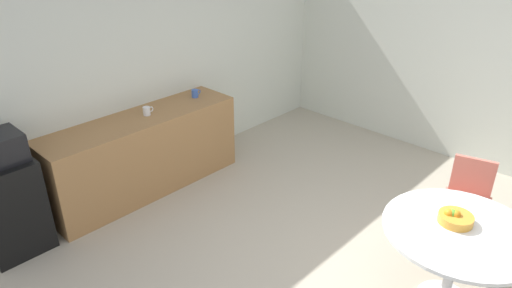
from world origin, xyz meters
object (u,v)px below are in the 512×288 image
Objects in this scene: round_table at (457,242)px; chair_coral at (469,191)px; fruit_bowl at (455,218)px; mug_green at (147,111)px; mini_fridge at (9,207)px; mug_white at (195,93)px.

round_table is 1.00m from chair_coral.
round_table is 4.41× the size of fruit_bowl.
chair_coral is 3.40m from mug_green.
fruit_bowl is 3.26m from mug_green.
mini_fridge is at bearing 124.49° from fruit_bowl.
mug_green is at bearing 101.07° from fruit_bowl.
fruit_bowl is (0.05, 0.07, 0.17)m from round_table.
mug_green is at bearing -0.14° from mini_fridge.
mug_green reaches higher than round_table.
chair_coral is 3.19m from mug_white.
fruit_bowl reaches higher than chair_coral.
fruit_bowl is 3.25m from mug_white.
fruit_bowl is at bearing 54.51° from round_table.
fruit_bowl is at bearing -91.71° from mug_white.
fruit_bowl is 2.04× the size of mug_white.
round_table is at bearing -80.05° from mug_green.
round_table is at bearing -164.66° from chair_coral.
round_table is at bearing -125.49° from fruit_bowl.
mini_fridge reaches higher than fruit_bowl.
mug_white is at bearing 87.44° from round_table.
mug_green is at bearing 99.95° from round_table.
mini_fridge is 4.33m from chair_coral.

